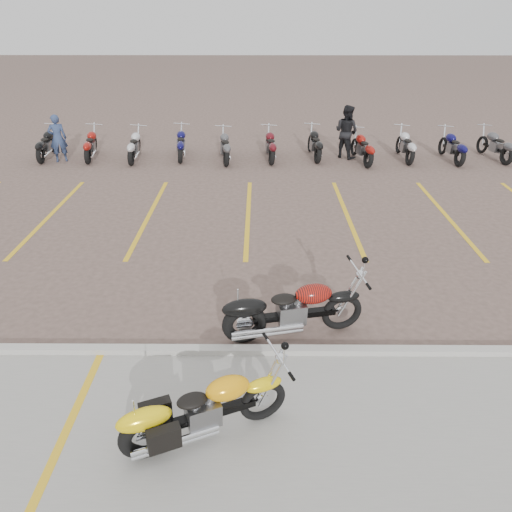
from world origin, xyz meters
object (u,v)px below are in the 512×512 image
at_px(yellow_cruiser, 201,411).
at_px(flame_cruiser, 290,311).
at_px(person_b, 346,132).
at_px(person_a, 58,138).

distance_m(yellow_cruiser, flame_cruiser, 2.61).
bearing_deg(person_b, person_a, 45.32).
height_order(flame_cruiser, person_b, person_b).
bearing_deg(flame_cruiser, yellow_cruiser, -131.17).
distance_m(person_a, person_b, 10.41).
relative_size(flame_cruiser, person_b, 1.28).
height_order(yellow_cruiser, person_a, person_a).
relative_size(yellow_cruiser, person_a, 1.27).
distance_m(flame_cruiser, person_a, 13.15).
bearing_deg(person_b, yellow_cruiser, 115.85).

